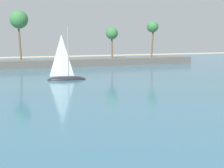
% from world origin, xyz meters
% --- Properties ---
extents(sailboat_near_shore, '(6.76, 2.95, 9.48)m').
position_xyz_m(sailboat_near_shore, '(11.95, 54.78, 0.91)').
color(sailboat_near_shore, black).
rests_on(sailboat_near_shore, sea).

